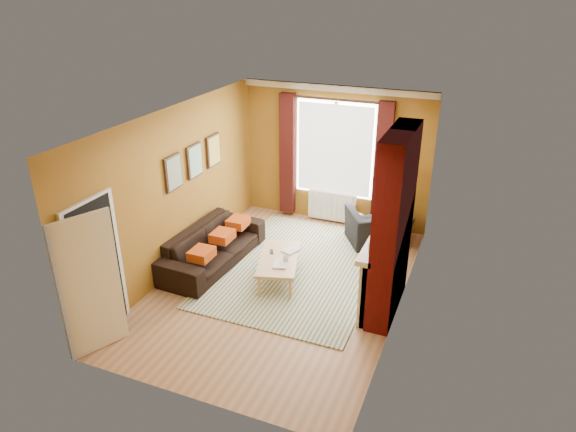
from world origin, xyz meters
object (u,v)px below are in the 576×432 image
object	(u,v)px
coffee_table	(279,260)
floor_lamp	(409,184)
armchair	(377,227)
sofa	(213,246)
wicker_stool	(355,225)

from	to	relation	value
coffee_table	floor_lamp	distance (m)	2.92
armchair	floor_lamp	size ratio (longest dim) A/B	0.73
sofa	floor_lamp	world-z (taller)	floor_lamp
armchair	coffee_table	xyz separation A→B (m)	(-1.22, -1.90, 0.02)
sofa	wicker_stool	world-z (taller)	sofa
coffee_table	floor_lamp	xyz separation A→B (m)	(1.67, 2.26, 0.79)
sofa	armchair	distance (m)	3.11
floor_lamp	wicker_stool	bearing A→B (deg)	-170.94
wicker_stool	sofa	bearing A→B (deg)	-135.02
sofa	coffee_table	world-z (taller)	sofa
coffee_table	floor_lamp	bearing A→B (deg)	36.88
sofa	floor_lamp	xyz separation A→B (m)	(2.97, 2.18, 0.83)
armchair	coffee_table	bearing A→B (deg)	25.05
sofa	coffee_table	xyz separation A→B (m)	(1.30, -0.07, 0.04)
coffee_table	wicker_stool	world-z (taller)	coffee_table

